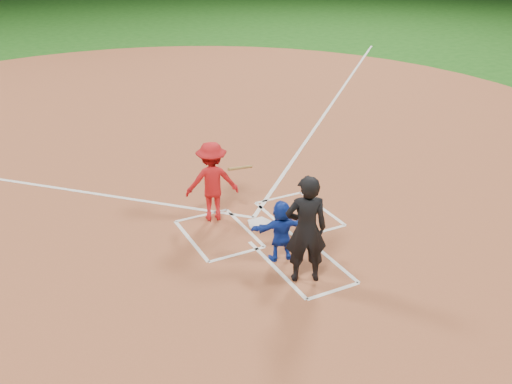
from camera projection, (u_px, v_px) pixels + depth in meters
name	position (u px, v px, depth m)	size (l,w,h in m)	color
ground	(260.00, 224.00, 12.29)	(120.00, 120.00, 0.00)	#184E13
home_plate_dirt	(167.00, 138.00, 17.10)	(28.00, 28.00, 0.01)	brown
home_plate	(260.00, 223.00, 12.28)	(0.60, 0.60, 0.02)	silver
catcher	(281.00, 231.00, 10.76)	(1.13, 0.36, 1.22)	#1534AD
umpire	(306.00, 229.00, 9.95)	(0.75, 0.49, 2.05)	black
chalk_markings	(175.00, 146.00, 16.53)	(28.35, 17.32, 0.01)	white
batter_at_plate	(212.00, 182.00, 12.13)	(1.62, 0.95, 1.76)	red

